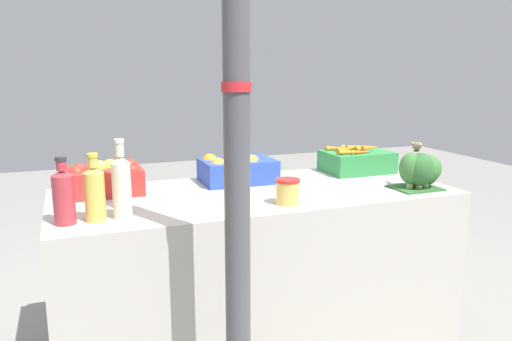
% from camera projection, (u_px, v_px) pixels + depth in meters
% --- Properties ---
extents(ground_plane, '(10.00, 10.00, 0.00)m').
position_uv_depth(ground_plane, '(256.00, 339.00, 2.53)').
color(ground_plane, gray).
extents(market_table, '(1.87, 0.78, 0.77)m').
position_uv_depth(market_table, '(256.00, 267.00, 2.45)').
color(market_table, '#B7B2A8').
rests_on(market_table, ground_plane).
extents(support_pole, '(0.10, 0.10, 2.34)m').
position_uv_depth(support_pole, '(237.00, 124.00, 1.57)').
color(support_pole, '#4C4C51').
rests_on(support_pole, ground_plane).
extents(apple_crate, '(0.36, 0.26, 0.15)m').
position_uv_depth(apple_crate, '(103.00, 178.00, 2.32)').
color(apple_crate, red).
rests_on(apple_crate, market_table).
extents(orange_crate, '(0.36, 0.26, 0.15)m').
position_uv_depth(orange_crate, '(237.00, 169.00, 2.55)').
color(orange_crate, '#2847B7').
rests_on(orange_crate, market_table).
extents(carrot_crate, '(0.36, 0.26, 0.16)m').
position_uv_depth(carrot_crate, '(357.00, 161.00, 2.80)').
color(carrot_crate, '#2D8442').
rests_on(carrot_crate, market_table).
extents(broccoli_pile, '(0.23, 0.18, 0.18)m').
position_uv_depth(broccoli_pile, '(420.00, 170.00, 2.40)').
color(broccoli_pile, '#2D602D').
rests_on(broccoli_pile, market_table).
extents(juice_bottle_ruby, '(0.08, 0.08, 0.26)m').
position_uv_depth(juice_bottle_ruby, '(64.00, 196.00, 1.85)').
color(juice_bottle_ruby, '#B2333D').
rests_on(juice_bottle_ruby, market_table).
extents(juice_bottle_golden, '(0.08, 0.08, 0.26)m').
position_uv_depth(juice_bottle_golden, '(95.00, 193.00, 1.89)').
color(juice_bottle_golden, gold).
rests_on(juice_bottle_golden, market_table).
extents(juice_bottle_cloudy, '(0.07, 0.07, 0.31)m').
position_uv_depth(juice_bottle_cloudy, '(122.00, 185.00, 1.92)').
color(juice_bottle_cloudy, beige).
rests_on(juice_bottle_cloudy, market_table).
extents(pickle_jar, '(0.11, 0.11, 0.11)m').
position_uv_depth(pickle_jar, '(288.00, 191.00, 2.14)').
color(pickle_jar, '#DBBC56').
rests_on(pickle_jar, market_table).
extents(sparrow_bird, '(0.06, 0.13, 0.05)m').
position_uv_depth(sparrow_bird, '(417.00, 146.00, 2.39)').
color(sparrow_bird, '#4C3D2D').
rests_on(sparrow_bird, broccoli_pile).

